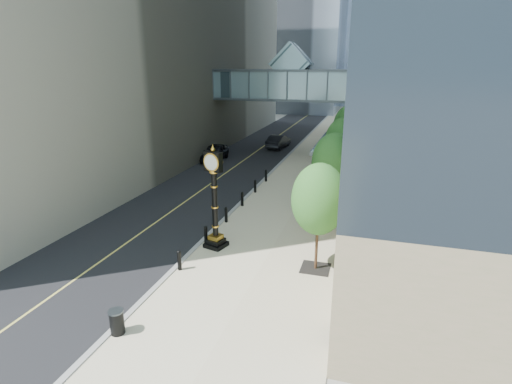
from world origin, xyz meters
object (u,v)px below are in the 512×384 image
street_clock (215,205)px  car_near (215,153)px  pedestrian (349,195)px  car_far (278,141)px  trash_bin (117,323)px

street_clock → car_near: bearing=127.9°
pedestrian → street_clock: bearing=57.9°
pedestrian → car_far: bearing=-57.8°
trash_bin → car_far: (-2.37, 35.45, 0.28)m
street_clock → car_far: 27.77m
car_far → car_near: bearing=66.5°
trash_bin → car_near: bearing=104.8°
trash_bin → pedestrian: (7.20, 16.31, 0.45)m
car_near → pedestrian: bearing=-42.0°
street_clock → trash_bin: (-0.72, -7.91, -1.94)m
car_near → car_far: (4.76, 8.41, -0.07)m
street_clock → trash_bin: size_ratio=6.12×
street_clock → car_near: street_clock is taller
trash_bin → car_far: size_ratio=0.19×
trash_bin → pedestrian: 17.84m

